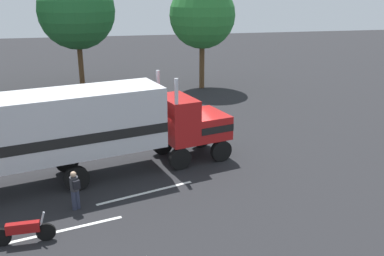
% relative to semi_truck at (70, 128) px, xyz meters
% --- Properties ---
extents(ground_plane, '(120.00, 120.00, 0.00)m').
position_rel_semi_truck_xyz_m(ground_plane, '(5.46, 1.49, -2.52)').
color(ground_plane, '#232326').
extents(lane_stripe_near, '(4.26, 1.42, 0.01)m').
position_rel_semi_truck_xyz_m(lane_stripe_near, '(3.06, -2.01, -2.52)').
color(lane_stripe_near, silver).
rests_on(lane_stripe_near, ground_plane).
extents(lane_stripe_mid, '(4.32, 1.15, 0.01)m').
position_rel_semi_truck_xyz_m(lane_stripe_mid, '(-0.24, -4.31, -2.52)').
color(lane_stripe_mid, silver).
rests_on(lane_stripe_mid, ground_plane).
extents(semi_truck, '(14.32, 6.01, 4.50)m').
position_rel_semi_truck_xyz_m(semi_truck, '(0.00, 0.00, 0.00)').
color(semi_truck, '#B21919').
rests_on(semi_truck, ground_plane).
extents(person_bystander, '(0.42, 0.48, 1.63)m').
position_rel_semi_truck_xyz_m(person_bystander, '(0.20, -2.80, -1.63)').
color(person_bystander, '#2D3347').
rests_on(person_bystander, ground_plane).
extents(parked_car, '(4.59, 2.35, 1.57)m').
position_rel_semi_truck_xyz_m(parked_car, '(-0.53, 11.31, -1.72)').
color(parked_car, maroon).
rests_on(parked_car, ground_plane).
extents(motorcycle, '(2.11, 0.26, 1.12)m').
position_rel_semi_truck_xyz_m(motorcycle, '(-1.44, -4.83, -2.04)').
color(motorcycle, black).
rests_on(motorcycle, ground_plane).
extents(tree_center, '(5.54, 5.54, 8.99)m').
position_rel_semi_truck_xyz_m(tree_center, '(10.13, 16.91, 3.67)').
color(tree_center, brown).
rests_on(tree_center, ground_plane).
extents(tree_right, '(6.45, 6.45, 9.80)m').
position_rel_semi_truck_xyz_m(tree_right, '(-0.17, 19.35, 4.04)').
color(tree_right, brown).
rests_on(tree_right, ground_plane).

